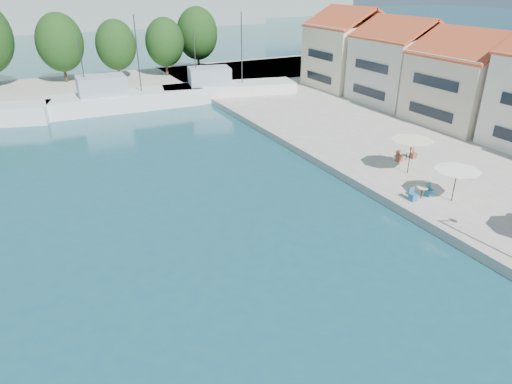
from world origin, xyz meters
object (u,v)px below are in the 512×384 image
trawler_03 (123,99)px  umbrella_white (457,174)px  trawler_04 (226,90)px  umbrella_cream (412,143)px

trawler_03 → umbrella_white: bearing=-67.4°
trawler_03 → trawler_04: (12.07, -0.83, 0.00)m
trawler_04 → umbrella_cream: bearing=-75.0°
trawler_03 → umbrella_white: (12.86, -34.05, 1.36)m
trawler_03 → trawler_04: bearing=-2.0°
trawler_03 → trawler_04: size_ratio=1.03×
trawler_03 → umbrella_cream: trawler_03 is taller
trawler_03 → trawler_04: 12.10m
trawler_04 → umbrella_cream: (1.56, -28.60, 1.78)m
trawler_04 → umbrella_white: 33.26m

